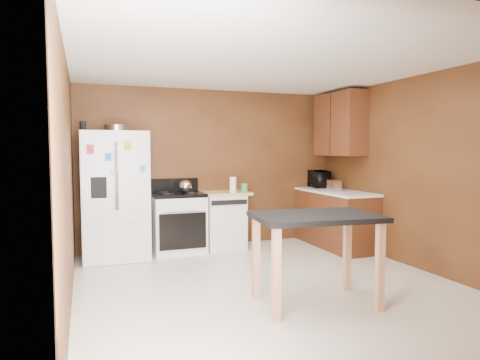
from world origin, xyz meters
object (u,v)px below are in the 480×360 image
pen_cup (83,126)px  microwave (318,180)px  roasting_pan (117,128)px  green_canister (244,187)px  kettle (185,186)px  dishwasher (223,220)px  gas_range (178,222)px  island (316,228)px  refrigerator (115,196)px  paper_towel (233,185)px  toaster (334,185)px

pen_cup → microwave: 3.89m
roasting_pan → green_canister: bearing=4.8°
kettle → green_canister: (0.98, 0.10, -0.05)m
kettle → microwave: bearing=4.0°
dishwasher → pen_cup: bearing=-176.0°
kettle → gas_range: size_ratio=0.18×
kettle → island: size_ratio=0.15×
green_canister → island: 2.73m
pen_cup → refrigerator: pen_cup is taller
paper_towel → island: bearing=-90.1°
pen_cup → dishwasher: (2.03, 0.14, -1.41)m
paper_towel → green_canister: (0.26, 0.20, -0.06)m
microwave → green_canister: bearing=100.5°
green_canister → island: (-0.27, -2.71, -0.18)m
paper_towel → microwave: microwave is taller
refrigerator → toaster: bearing=-8.2°
microwave → refrigerator: (-3.39, -0.19, -0.13)m
roasting_pan → gas_range: bearing=6.2°
dishwasher → toaster: bearing=-18.6°
roasting_pan → pen_cup: size_ratio=2.78×
paper_towel → roasting_pan: bearing=178.8°
toaster → dishwasher: bearing=168.2°
kettle → microwave: (2.37, 0.17, 0.03)m
green_canister → refrigerator: refrigerator is taller
kettle → island: kettle is taller
roasting_pan → green_canister: (1.96, 0.16, -0.89)m
pen_cup → gas_range: size_ratio=0.12×
toaster → refrigerator: 3.32m
toaster → island: 2.62m
microwave → dishwasher: microwave is taller
kettle → green_canister: size_ratio=1.63×
pen_cup → gas_range: bearing=5.1°
microwave → dishwasher: (-1.76, -0.11, -0.58)m
pen_cup → kettle: bearing=3.3°
dishwasher → island: (0.11, -2.66, 0.32)m
refrigerator → paper_towel: bearing=-2.3°
toaster → dishwasher: (-1.66, 0.56, -0.53)m
roasting_pan → microwave: bearing=3.9°
roasting_pan → dishwasher: size_ratio=0.40×
toaster → microwave: microwave is taller
refrigerator → island: size_ratio=1.40×
roasting_pan → green_canister: roasting_pan is taller
pen_cup → dishwasher: 2.48m
refrigerator → gas_range: 1.01m
toaster → green_canister: bearing=161.6°
pen_cup → paper_towel: pen_cup is taller
microwave → island: size_ratio=0.37×
dishwasher → refrigerator: bearing=-177.0°
kettle → dishwasher: size_ratio=0.22×
roasting_pan → green_canister: 2.16m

